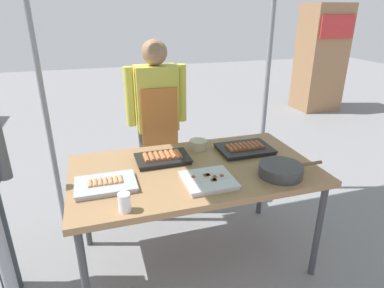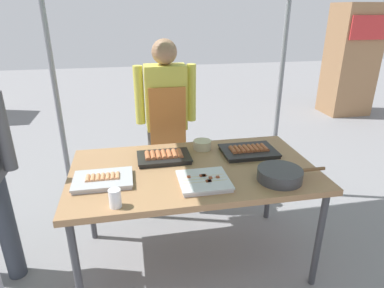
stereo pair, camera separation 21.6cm
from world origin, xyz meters
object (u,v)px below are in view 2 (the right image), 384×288
Objects in this scene: tray_spring_rolls at (103,180)px; tray_meat_skewers at (204,181)px; drink_cup_near_edge at (115,198)px; condiment_bowl at (202,145)px; tray_pork_links at (164,157)px; vendor_woman at (166,114)px; cooking_wok at (280,174)px; tray_grilled_sausages at (249,151)px; neighbor_stall_right at (351,60)px; stall_table at (193,175)px.

tray_meat_skewers is at bearing -12.30° from tray_spring_rolls.
condiment_bowl is at bearing 47.23° from drink_cup_near_edge.
tray_pork_links is at bearing -155.73° from condiment_bowl.
vendor_woman reaches higher than condiment_bowl.
tray_meat_skewers is at bearing 16.59° from drink_cup_near_edge.
tray_meat_skewers is at bearing 174.36° from cooking_wok.
tray_meat_skewers is (-0.42, -0.37, -0.00)m from tray_grilled_sausages.
tray_grilled_sausages is at bearing 29.34° from drink_cup_near_edge.
neighbor_stall_right reaches higher than cooking_wok.
cooking_wok is (0.47, -0.05, 0.02)m from tray_meat_skewers.
tray_grilled_sausages is at bearing 41.58° from tray_meat_skewers.
tray_pork_links is 0.62m from drink_cup_near_edge.
condiment_bowl is at bearing 112.91° from vendor_woman.
tray_meat_skewers is 0.69× the size of cooking_wok.
drink_cup_near_edge reaches higher than tray_grilled_sausages.
neighbor_stall_right reaches higher than tray_grilled_sausages.
cooking_wok is 0.29× the size of vendor_woman.
neighbor_stall_right is (3.35, 3.16, 0.22)m from stall_table.
tray_grilled_sausages is 0.42m from cooking_wok.
condiment_bowl is (-0.36, 0.57, -0.01)m from cooking_wok.
neighbor_stall_right is at bearing 43.34° from stall_table.
tray_grilled_sausages is 0.21× the size of neighbor_stall_right.
tray_pork_links is at bearing 32.40° from tray_spring_rolls.
tray_grilled_sausages is at bearing 129.06° from vendor_woman.
stall_table is at bearing 95.85° from vendor_woman.
neighbor_stall_right is (3.85, 3.53, 0.11)m from drink_cup_near_edge.
drink_cup_near_edge is at bearing -137.42° from neighbor_stall_right.
cooking_wok is 0.67m from condiment_bowl.
drink_cup_near_edge is at bearing -74.31° from tray_spring_rolls.
vendor_woman is at bearing 81.33° from tray_pork_links.
tray_meat_skewers is 0.20× the size of vendor_woman.
tray_grilled_sausages is 1.06× the size of tray_pork_links.
drink_cup_near_edge is 5.22m from neighbor_stall_right.
tray_grilled_sausages is at bearing -25.40° from condiment_bowl.
neighbor_stall_right reaches higher than stall_table.
tray_pork_links is at bearing 137.40° from stall_table.
tray_pork_links is 3.58× the size of drink_cup_near_edge.
cooking_wok is at bearing -83.33° from tray_grilled_sausages.
condiment_bowl is 0.54m from vendor_woman.
vendor_woman reaches higher than cooking_wok.
tray_meat_skewers is at bearing 95.70° from vendor_woman.
drink_cup_near_edge is at bearing 70.42° from vendor_woman.
tray_spring_rolls is 0.19× the size of neighbor_stall_right.
tray_pork_links is 2.74× the size of condiment_bowl.
condiment_bowl is at bearing 154.60° from tray_grilled_sausages.
stall_table is 0.23m from tray_meat_skewers.
condiment_bowl is (0.13, 0.30, 0.09)m from stall_table.
tray_meat_skewers is 2.26× the size of condiment_bowl.
condiment_bowl reaches higher than tray_pork_links.
tray_pork_links is 1.04× the size of tray_spring_rolls.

